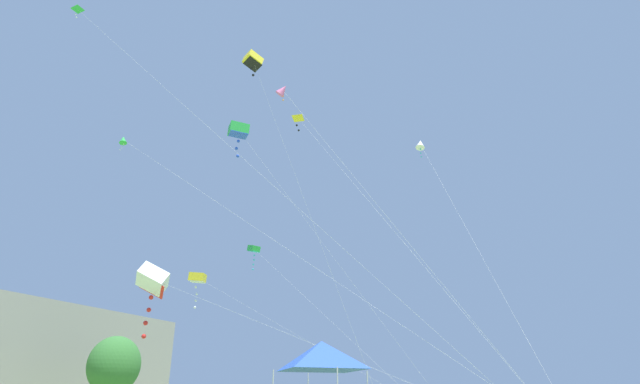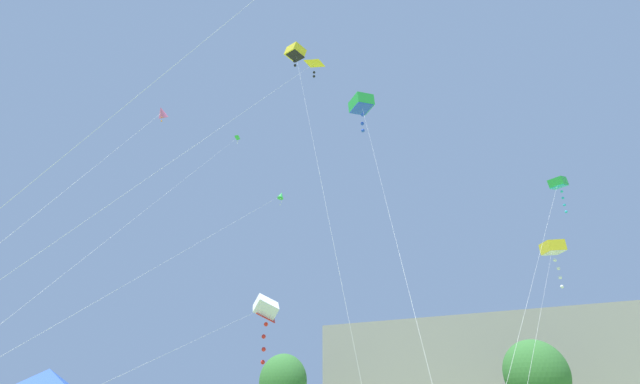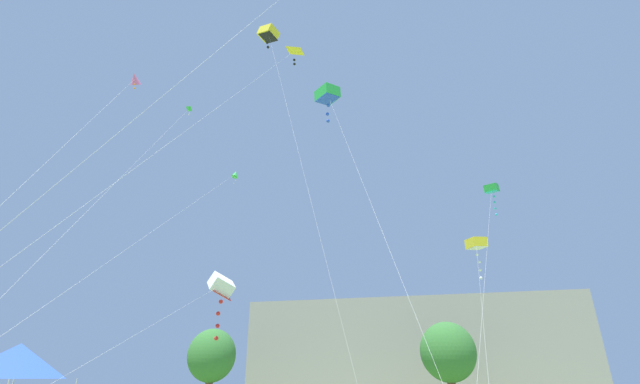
% 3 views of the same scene
% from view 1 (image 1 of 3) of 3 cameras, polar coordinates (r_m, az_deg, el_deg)
% --- Properties ---
extents(tree_near_right, '(4.90, 4.41, 7.40)m').
position_cam_1_polar(tree_near_right, '(51.81, -22.47, -17.86)').
color(tree_near_right, brown).
rests_on(tree_near_right, ground).
extents(festival_tent, '(3.03, 3.03, 3.84)m').
position_cam_1_polar(festival_tent, '(20.88, 0.17, -18.19)').
color(festival_tent, '#B7B7BC').
rests_on(festival_tent, ground).
extents(kite_yellow_box_0, '(7.72, 7.07, 24.66)m').
position_cam_1_polar(kite_yellow_box_0, '(37.11, -7.67, 14.60)').
color(kite_yellow_box_0, silver).
rests_on(kite_yellow_box_0, ground).
extents(kite_yellow_box_1, '(4.44, 26.09, 13.33)m').
position_cam_1_polar(kite_yellow_box_1, '(50.53, -13.82, -9.57)').
color(kite_yellow_box_1, silver).
rests_on(kite_yellow_box_1, ground).
extents(kite_green_diamond_2, '(4.05, 23.68, 17.40)m').
position_cam_1_polar(kite_green_diamond_2, '(34.23, -21.37, 5.43)').
color(kite_green_diamond_2, silver).
rests_on(kite_green_diamond_2, ground).
extents(kite_white_diamond_3, '(9.16, 7.70, 18.77)m').
position_cam_1_polar(kite_white_diamond_3, '(35.83, 11.41, 5.34)').
color(kite_white_diamond_3, silver).
rests_on(kite_white_diamond_3, ground).
extents(kite_green_box_4, '(7.31, 14.46, 21.55)m').
position_cam_1_polar(kite_green_box_4, '(39.36, -9.29, 6.91)').
color(kite_green_box_4, silver).
rests_on(kite_green_box_4, ground).
extents(kite_pink_diamond_5, '(3.65, 11.39, 17.25)m').
position_cam_1_polar(kite_pink_diamond_5, '(26.92, -4.19, 11.43)').
color(kite_pink_diamond_5, silver).
rests_on(kite_pink_diamond_5, ground).
extents(kite_green_box_6, '(5.61, 19.13, 15.57)m').
position_cam_1_polar(kite_green_box_6, '(48.13, -7.56, -6.52)').
color(kite_green_box_6, silver).
rests_on(kite_green_box_6, ground).
extents(kite_yellow_delta_7, '(5.41, 15.10, 20.35)m').
position_cam_1_polar(kite_yellow_delta_7, '(35.48, -2.37, 8.32)').
color(kite_yellow_delta_7, silver).
rests_on(kite_yellow_delta_7, ground).
extents(kite_white_box_8, '(3.61, 20.79, 8.90)m').
position_cam_1_polar(kite_white_box_8, '(29.82, -18.59, -9.58)').
color(kite_white_box_8, silver).
rests_on(kite_white_box_8, ground).
extents(kite_green_delta_9, '(9.27, 22.92, 24.00)m').
position_cam_1_polar(kite_green_delta_9, '(34.69, -24.70, 17.27)').
color(kite_green_delta_9, silver).
rests_on(kite_green_delta_9, ground).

